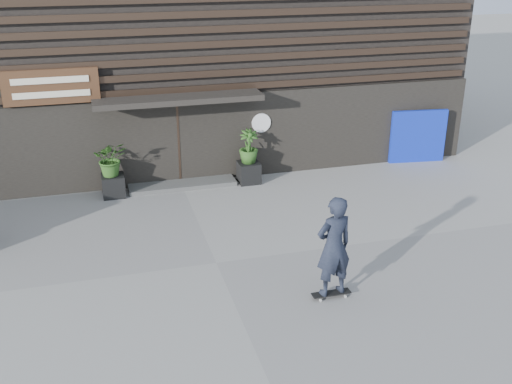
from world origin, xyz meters
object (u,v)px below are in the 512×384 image
object	(u,v)px
blue_tarp	(418,136)
planter_pot_left	(113,186)
planter_pot_right	(249,172)
skateboarder	(334,247)

from	to	relation	value
blue_tarp	planter_pot_left	bearing A→B (deg)	-171.08
planter_pot_right	skateboarder	xyz separation A→B (m)	(-0.02, -6.33, 0.80)
blue_tarp	skateboarder	size ratio (longest dim) A/B	0.83
planter_pot_left	blue_tarp	size ratio (longest dim) A/B	0.34
planter_pot_left	planter_pot_right	xyz separation A→B (m)	(3.80, 0.00, 0.00)
skateboarder	blue_tarp	bearing A→B (deg)	50.11
blue_tarp	planter_pot_right	bearing A→B (deg)	-169.82
planter_pot_right	blue_tarp	bearing A→B (deg)	3.11
planter_pot_left	blue_tarp	distance (m)	9.34
planter_pot_left	skateboarder	distance (m)	7.42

